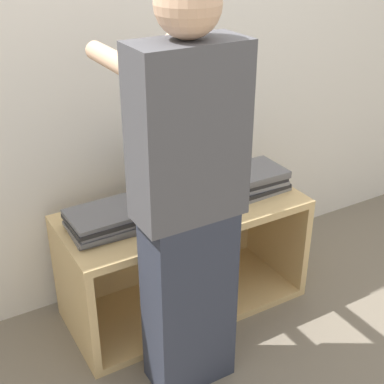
{
  "coord_description": "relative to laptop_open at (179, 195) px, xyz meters",
  "views": [
    {
      "loc": [
        -1.06,
        -1.65,
        1.78
      ],
      "look_at": [
        0.0,
        0.18,
        0.68
      ],
      "focal_mm": 50.0,
      "sensor_mm": 36.0,
      "label": 1
    }
  ],
  "objects": [
    {
      "name": "wall_back",
      "position": [
        0.0,
        0.31,
        0.59
      ],
      "size": [
        8.0,
        0.05,
        2.4
      ],
      "color": "silver",
      "rests_on": "ground_plane"
    },
    {
      "name": "cart",
      "position": [
        0.0,
        0.01,
        -0.33
      ],
      "size": [
        1.17,
        0.51,
        0.56
      ],
      "color": "tan",
      "rests_on": "ground_plane"
    },
    {
      "name": "laptop_open",
      "position": [
        0.0,
        0.0,
        0.0
      ],
      "size": [
        0.34,
        0.29,
        0.25
      ],
      "color": "#333338",
      "rests_on": "cart"
    },
    {
      "name": "ground_plane",
      "position": [
        0.0,
        -0.3,
        -0.61
      ],
      "size": [
        12.0,
        12.0,
        0.0
      ],
      "primitive_type": "plane",
      "color": "#756B5B"
    },
    {
      "name": "laptop_stack_right",
      "position": [
        0.37,
        -0.05,
        0.0
      ],
      "size": [
        0.36,
        0.25,
        0.11
      ],
      "color": "gray",
      "rests_on": "cart"
    },
    {
      "name": "laptop_stack_left",
      "position": [
        -0.37,
        -0.05,
        -0.01
      ],
      "size": [
        0.36,
        0.25,
        0.09
      ],
      "color": "slate",
      "rests_on": "cart"
    },
    {
      "name": "person",
      "position": [
        -0.22,
        -0.46,
        0.22
      ],
      "size": [
        0.4,
        0.53,
        1.65
      ],
      "color": "#2D3342",
      "rests_on": "ground_plane"
    }
  ]
}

